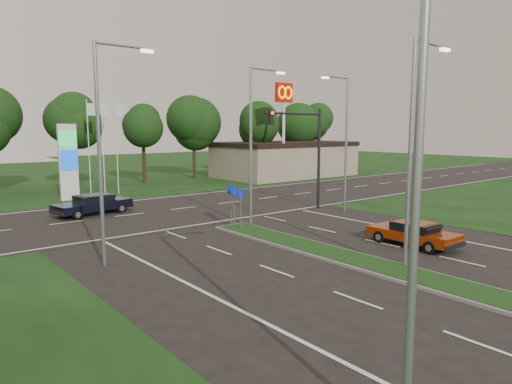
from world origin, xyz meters
TOP-DOWN VIEW (x-y plane):
  - verge_far at (0.00, 55.00)m, footprint 160.00×50.00m
  - cross_road at (0.00, 24.00)m, footprint 160.00×12.00m
  - median_kerb at (0.00, 4.00)m, footprint 2.00×26.00m
  - commercial_building at (22.00, 36.00)m, footprint 16.00×9.00m
  - streetlight_median_near at (1.00, 6.00)m, footprint 2.53×0.22m
  - streetlight_median_far at (1.00, 16.00)m, footprint 2.53×0.22m
  - streetlight_left_near at (-8.30, 0.00)m, footprint 2.53×0.22m
  - streetlight_left_far at (-8.30, 14.00)m, footprint 2.53×0.22m
  - streetlight_right_far at (8.80, 16.00)m, footprint 2.53×0.22m
  - traffic_signal at (7.19, 18.00)m, footprint 5.10×0.42m
  - median_signs at (0.00, 16.40)m, footprint 1.16×1.76m
  - gas_pylon at (-3.79, 33.05)m, footprint 5.80×1.26m
  - mcdonalds_sign at (18.00, 31.97)m, footprint 2.20×0.47m
  - treeline_far at (0.10, 39.93)m, footprint 6.00×6.00m
  - red_sedan at (4.31, 7.83)m, footprint 1.80×4.26m
  - navy_sedan at (-4.80, 25.64)m, footprint 5.09×2.75m

SIDE VIEW (x-z plane):
  - verge_far at x=0.00m, z-range -0.01..0.01m
  - cross_road at x=0.00m, z-range -0.01..0.01m
  - median_kerb at x=0.00m, z-range 0.00..0.12m
  - red_sedan at x=4.31m, z-range 0.04..1.21m
  - navy_sedan at x=-4.80m, z-range 0.05..1.38m
  - median_signs at x=0.00m, z-range 0.52..2.90m
  - commercial_building at x=22.00m, z-range 0.00..4.00m
  - gas_pylon at x=-3.79m, z-range -0.80..7.20m
  - traffic_signal at x=7.19m, z-range 1.15..8.15m
  - streetlight_median_near at x=1.00m, z-range 0.58..9.58m
  - streetlight_median_far at x=1.00m, z-range 0.58..9.58m
  - streetlight_left_near at x=-8.30m, z-range 0.58..9.58m
  - streetlight_left_far at x=-8.30m, z-range 0.58..9.58m
  - streetlight_right_far at x=8.80m, z-range 0.58..9.58m
  - treeline_far at x=0.10m, z-range 1.88..11.78m
  - mcdonalds_sign at x=18.00m, z-range 2.79..13.19m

